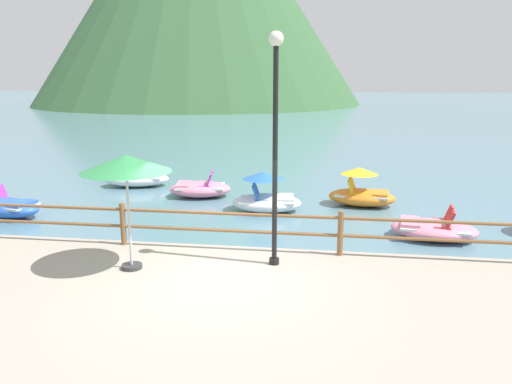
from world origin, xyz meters
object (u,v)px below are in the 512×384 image
Objects in this scene: lamp_post at (275,130)px; beach_umbrella at (126,165)px; pedal_boat_5 at (267,198)px; pedal_boat_6 at (5,207)px; pedal_boat_2 at (200,189)px; pedal_boat_4 at (434,229)px; pedal_boat_0 at (362,193)px; pedal_boat_3 at (137,179)px.

lamp_post reaches higher than beach_umbrella.
lamp_post is at bearing -81.34° from pedal_boat_5.
pedal_boat_2 is at bearing 33.65° from pedal_boat_6.
pedal_boat_6 is (-12.17, 0.28, 0.04)m from pedal_boat_4.
beach_umbrella is 7.47m from pedal_boat_6.
pedal_boat_0 is 5.50m from pedal_boat_2.
lamp_post is 8.30m from pedal_boat_2.
pedal_boat_2 is at bearing 94.70° from beach_umbrella.
pedal_boat_2 reaches higher than pedal_boat_4.
pedal_boat_4 is at bearing 32.03° from beach_umbrella.
pedal_boat_2 is 0.92× the size of pedal_boat_6.
pedal_boat_4 is at bearing -23.91° from pedal_boat_5.
pedal_boat_0 is 10.94m from pedal_boat_6.
lamp_post is 10.76m from pedal_boat_3.
lamp_post reaches higher than pedal_boat_4.
pedal_boat_0 is at bearing -12.08° from pedal_boat_3.
pedal_boat_5 is at bearing 72.64° from beach_umbrella.
pedal_boat_0 is 0.92× the size of pedal_boat_6.
lamp_post reaches higher than pedal_boat_2.
pedal_boat_3 is at bearing 167.92° from pedal_boat_0.
pedal_boat_4 is at bearing -1.30° from pedal_boat_6.
beach_umbrella is at bearing -107.36° from pedal_boat_5.
pedal_boat_4 is 12.17m from pedal_boat_6.
lamp_post is 2.87m from beach_umbrella.
lamp_post is 1.99× the size of beach_umbrella.
pedal_boat_4 is (6.47, 4.05, -2.19)m from beach_umbrella.
lamp_post reaches higher than pedal_boat_6.
pedal_boat_5 is at bearing 12.98° from pedal_boat_6.
pedal_boat_6 is at bearing 142.77° from beach_umbrella.
beach_umbrella is (-2.73, -0.64, -0.62)m from lamp_post.
lamp_post is 7.42m from pedal_boat_0.
pedal_boat_0 reaches higher than pedal_boat_2.
pedal_boat_6 is (-2.26, -4.68, 0.01)m from pedal_boat_3.
pedal_boat_3 is 1.13× the size of pedal_boat_4.
beach_umbrella is 0.97× the size of pedal_boat_2.
pedal_boat_3 reaches higher than pedal_boat_2.
pedal_boat_4 is (1.63, -3.18, -0.17)m from pedal_boat_0.
beach_umbrella is at bearing -85.30° from pedal_boat_2.
pedal_boat_2 is at bearing 147.44° from pedal_boat_5.
pedal_boat_5 is at bearing -158.57° from pedal_boat_0.
pedal_boat_4 is at bearing 42.32° from lamp_post.
pedal_boat_3 is at bearing 126.36° from lamp_post.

